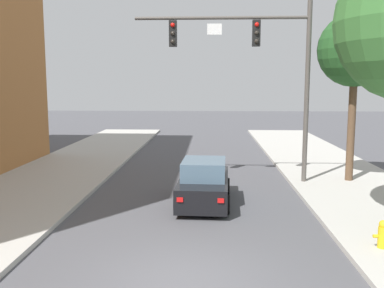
# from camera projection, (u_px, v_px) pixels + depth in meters

# --- Properties ---
(ground_plane) EXTENTS (120.00, 120.00, 0.00)m
(ground_plane) POSITION_uv_depth(u_px,v_px,m) (182.00, 282.00, 9.32)
(ground_plane) COLOR #4C4C51
(traffic_signal_mast) EXTENTS (7.25, 0.38, 7.50)m
(traffic_signal_mast) POSITION_uv_depth(u_px,v_px,m) (258.00, 57.00, 17.71)
(traffic_signal_mast) COLOR #514C47
(traffic_signal_mast) RESTS_ON sidewalk_right
(car_lead_black) EXTENTS (1.97, 4.30, 1.60)m
(car_lead_black) POSITION_uv_depth(u_px,v_px,m) (204.00, 184.00, 15.37)
(car_lead_black) COLOR black
(car_lead_black) RESTS_ON ground
(fire_hydrant) EXTENTS (0.48, 0.24, 0.72)m
(fire_hydrant) POSITION_uv_depth(u_px,v_px,m) (383.00, 234.00, 10.81)
(fire_hydrant) COLOR gold
(fire_hydrant) RESTS_ON sidewalk_right
(street_tree_second) EXTENTS (3.09, 3.09, 7.07)m
(street_tree_second) POSITION_uv_depth(u_px,v_px,m) (355.00, 51.00, 17.79)
(street_tree_second) COLOR brown
(street_tree_second) RESTS_ON sidewalk_right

